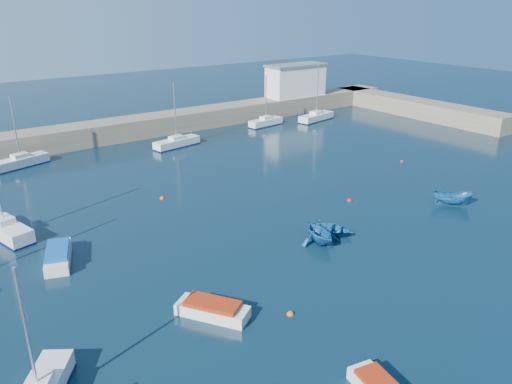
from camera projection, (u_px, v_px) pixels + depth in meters
ground at (390, 278)px, 34.15m from camera, size 220.00×220.00×0.00m
back_wall at (127, 128)px, 68.53m from camera, size 96.00×4.50×2.60m
right_arm at (415, 108)px, 81.90m from camera, size 4.50×32.00×2.60m
harbor_office at (296, 81)px, 83.52m from camera, size 10.00×4.00×5.00m
sailboat_3 at (5, 229)px, 39.94m from camera, size 3.31×6.52×8.41m
sailboat_5 at (21, 162)px, 56.71m from camera, size 6.32×3.39×8.11m
sailboat_6 at (177, 142)px, 64.52m from camera, size 6.53×2.85×8.30m
sailboat_7 at (266, 122)px, 75.28m from camera, size 5.84×2.28×7.59m
sailboat_8 at (316, 117)px, 78.58m from camera, size 7.04×3.20×8.90m
motorboat_0 at (213, 309)px, 29.88m from camera, size 3.73×4.52×0.99m
motorboat_1 at (58, 256)px, 36.03m from camera, size 3.00×4.86×1.12m
dinghy_center at (333, 230)px, 40.50m from camera, size 3.65×4.12×0.71m
dinghy_left at (319, 231)px, 38.80m from camera, size 3.79×4.18×1.90m
dinghy_right at (453, 199)px, 45.95m from camera, size 3.47×3.47×1.38m
buoy_0 at (290, 314)px, 30.16m from camera, size 0.45×0.45×0.45m
buoy_1 at (350, 201)px, 47.27m from camera, size 0.48×0.48×0.48m
buoy_3 at (162, 199)px, 47.79m from camera, size 0.45×0.45×0.45m
buoy_4 at (402, 162)px, 58.69m from camera, size 0.44×0.44×0.44m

